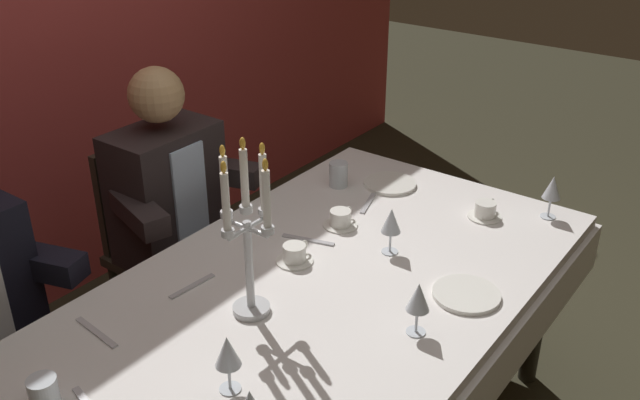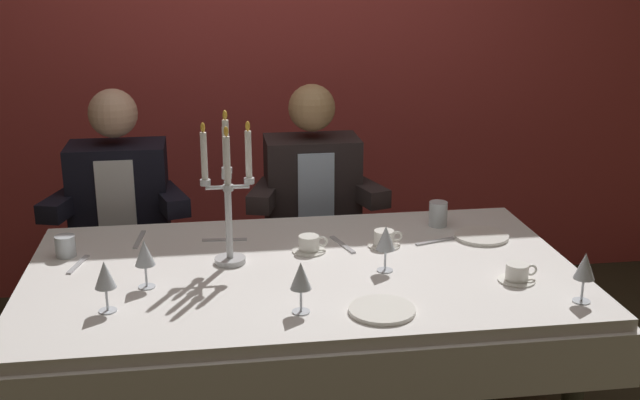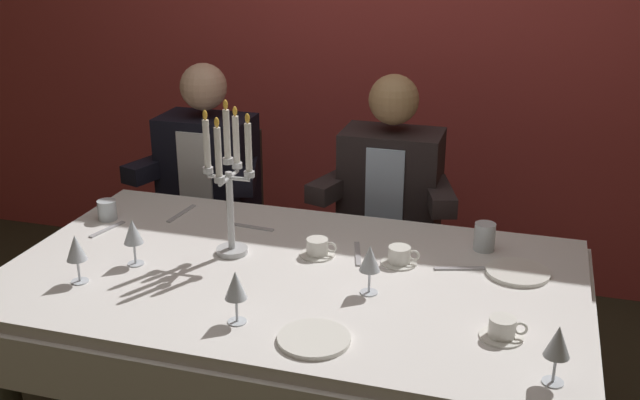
{
  "view_description": "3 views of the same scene",
  "coord_description": "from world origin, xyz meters",
  "px_view_note": "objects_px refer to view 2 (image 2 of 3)",
  "views": [
    {
      "loc": [
        -1.48,
        -1.08,
        1.97
      ],
      "look_at": [
        0.07,
        0.07,
        0.98
      ],
      "focal_mm": 39.54,
      "sensor_mm": 36.0,
      "label": 1
    },
    {
      "loc": [
        -0.31,
        -2.54,
        1.79
      ],
      "look_at": [
        0.07,
        0.05,
        0.97
      ],
      "focal_mm": 44.3,
      "sensor_mm": 36.0,
      "label": 2
    },
    {
      "loc": [
        0.73,
        -2.11,
        1.85
      ],
      "look_at": [
        0.08,
        0.06,
        0.98
      ],
      "focal_mm": 42.07,
      "sensor_mm": 36.0,
      "label": 3
    }
  ],
  "objects_px": {
    "coffee_cup_0": "(384,239)",
    "dinner_plate_0": "(481,236)",
    "wine_glass_0": "(301,277)",
    "seated_diner_1": "(312,194)",
    "wine_glass_1": "(145,254)",
    "wine_glass_4": "(386,239)",
    "wine_glass_2": "(105,277)",
    "candelabra": "(228,193)",
    "water_tumbler_0": "(65,246)",
    "dinner_plate_1": "(382,310)",
    "seated_diner_0": "(120,202)",
    "dining_table": "(302,299)",
    "water_tumbler_1": "(438,214)",
    "wine_glass_3": "(585,268)",
    "coffee_cup_1": "(517,274)",
    "coffee_cup_2": "(309,245)"
  },
  "relations": [
    {
      "from": "wine_glass_1",
      "to": "seated_diner_1",
      "type": "bearing_deg",
      "value": 55.22
    },
    {
      "from": "wine_glass_1",
      "to": "water_tumbler_1",
      "type": "distance_m",
      "value": 1.21
    },
    {
      "from": "wine_glass_1",
      "to": "wine_glass_4",
      "type": "xyz_separation_m",
      "value": [
        0.81,
        0.02,
        0.0
      ]
    },
    {
      "from": "wine_glass_0",
      "to": "coffee_cup_2",
      "type": "distance_m",
      "value": 0.52
    },
    {
      "from": "wine_glass_4",
      "to": "water_tumbler_1",
      "type": "bearing_deg",
      "value": 53.92
    },
    {
      "from": "wine_glass_1",
      "to": "water_tumbler_0",
      "type": "distance_m",
      "value": 0.45
    },
    {
      "from": "coffee_cup_2",
      "to": "seated_diner_1",
      "type": "relative_size",
      "value": 0.11
    },
    {
      "from": "water_tumbler_0",
      "to": "coffee_cup_1",
      "type": "distance_m",
      "value": 1.59
    },
    {
      "from": "dinner_plate_1",
      "to": "seated_diner_0",
      "type": "bearing_deg",
      "value": 125.23
    },
    {
      "from": "wine_glass_4",
      "to": "dining_table",
      "type": "bearing_deg",
      "value": 166.17
    },
    {
      "from": "wine_glass_3",
      "to": "seated_diner_1",
      "type": "relative_size",
      "value": 0.13
    },
    {
      "from": "dining_table",
      "to": "dinner_plate_0",
      "type": "bearing_deg",
      "value": 15.42
    },
    {
      "from": "dinner_plate_1",
      "to": "seated_diner_1",
      "type": "bearing_deg",
      "value": 91.93
    },
    {
      "from": "dining_table",
      "to": "wine_glass_1",
      "type": "xyz_separation_m",
      "value": [
        -0.52,
        -0.09,
        0.24
      ]
    },
    {
      "from": "wine_glass_2",
      "to": "seated_diner_1",
      "type": "bearing_deg",
      "value": 55.55
    },
    {
      "from": "candelabra",
      "to": "water_tumbler_0",
      "type": "distance_m",
      "value": 0.64
    },
    {
      "from": "coffee_cup_0",
      "to": "seated_diner_1",
      "type": "xyz_separation_m",
      "value": [
        -0.18,
        0.72,
        -0.03
      ]
    },
    {
      "from": "seated_diner_1",
      "to": "wine_glass_3",
      "type": "bearing_deg",
      "value": -62.2
    },
    {
      "from": "dinner_plate_0",
      "to": "dinner_plate_1",
      "type": "xyz_separation_m",
      "value": [
        -0.52,
        -0.59,
        0.0
      ]
    },
    {
      "from": "dinner_plate_1",
      "to": "coffee_cup_1",
      "type": "height_order",
      "value": "coffee_cup_1"
    },
    {
      "from": "candelabra",
      "to": "wine_glass_0",
      "type": "distance_m",
      "value": 0.5
    },
    {
      "from": "water_tumbler_1",
      "to": "wine_glass_0",
      "type": "bearing_deg",
      "value": -131.82
    },
    {
      "from": "dining_table",
      "to": "water_tumbler_0",
      "type": "distance_m",
      "value": 0.88
    },
    {
      "from": "wine_glass_3",
      "to": "dinner_plate_1",
      "type": "bearing_deg",
      "value": 178.55
    },
    {
      "from": "dinner_plate_1",
      "to": "seated_diner_1",
      "type": "height_order",
      "value": "seated_diner_1"
    },
    {
      "from": "dinner_plate_1",
      "to": "coffee_cup_1",
      "type": "xyz_separation_m",
      "value": [
        0.5,
        0.17,
        0.02
      ]
    },
    {
      "from": "coffee_cup_0",
      "to": "seated_diner_0",
      "type": "height_order",
      "value": "seated_diner_0"
    },
    {
      "from": "wine_glass_4",
      "to": "wine_glass_3",
      "type": "bearing_deg",
      "value": -31.19
    },
    {
      "from": "dinner_plate_1",
      "to": "coffee_cup_0",
      "type": "bearing_deg",
      "value": 76.54
    },
    {
      "from": "coffee_cup_2",
      "to": "seated_diner_0",
      "type": "xyz_separation_m",
      "value": [
        -0.75,
        0.73,
        -0.03
      ]
    },
    {
      "from": "wine_glass_4",
      "to": "dinner_plate_0",
      "type": "bearing_deg",
      "value": 31.33
    },
    {
      "from": "wine_glass_1",
      "to": "coffee_cup_0",
      "type": "relative_size",
      "value": 1.24
    },
    {
      "from": "wine_glass_4",
      "to": "wine_glass_2",
      "type": "bearing_deg",
      "value": -168.08
    },
    {
      "from": "dinner_plate_1",
      "to": "seated_diner_0",
      "type": "height_order",
      "value": "seated_diner_0"
    },
    {
      "from": "water_tumbler_1",
      "to": "seated_diner_0",
      "type": "relative_size",
      "value": 0.08
    },
    {
      "from": "dinner_plate_1",
      "to": "wine_glass_2",
      "type": "height_order",
      "value": "wine_glass_2"
    },
    {
      "from": "coffee_cup_0",
      "to": "dinner_plate_0",
      "type": "bearing_deg",
      "value": 4.61
    },
    {
      "from": "dinner_plate_0",
      "to": "seated_diner_1",
      "type": "relative_size",
      "value": 0.17
    },
    {
      "from": "dinner_plate_1",
      "to": "water_tumbler_1",
      "type": "xyz_separation_m",
      "value": [
        0.4,
        0.75,
        0.04
      ]
    },
    {
      "from": "seated_diner_0",
      "to": "seated_diner_1",
      "type": "xyz_separation_m",
      "value": [
        0.86,
        0.0,
        0.0
      ]
    },
    {
      "from": "dinner_plate_1",
      "to": "wine_glass_1",
      "type": "bearing_deg",
      "value": 157.75
    },
    {
      "from": "wine_glass_2",
      "to": "dinner_plate_1",
      "type": "bearing_deg",
      "value": -8.76
    },
    {
      "from": "dinner_plate_1",
      "to": "coffee_cup_0",
      "type": "height_order",
      "value": "coffee_cup_0"
    },
    {
      "from": "wine_glass_2",
      "to": "dinner_plate_0",
      "type": "bearing_deg",
      "value": 18.81
    },
    {
      "from": "wine_glass_0",
      "to": "seated_diner_1",
      "type": "height_order",
      "value": "seated_diner_1"
    },
    {
      "from": "dining_table",
      "to": "wine_glass_3",
      "type": "height_order",
      "value": "wine_glass_3"
    },
    {
      "from": "wine_glass_4",
      "to": "seated_diner_1",
      "type": "xyz_separation_m",
      "value": [
        -0.13,
        0.96,
        -0.12
      ]
    },
    {
      "from": "wine_glass_0",
      "to": "water_tumbler_0",
      "type": "distance_m",
      "value": 0.98
    },
    {
      "from": "water_tumbler_1",
      "to": "coffee_cup_2",
      "type": "bearing_deg",
      "value": -158.86
    },
    {
      "from": "dining_table",
      "to": "water_tumbler_1",
      "type": "bearing_deg",
      "value": 31.35
    }
  ]
}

